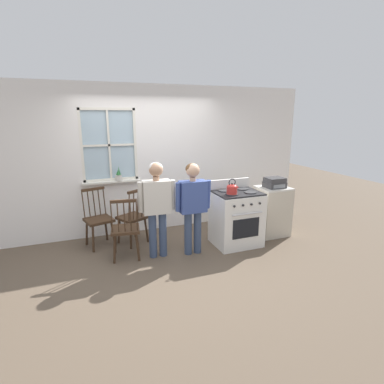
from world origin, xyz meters
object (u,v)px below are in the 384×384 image
object	(u,v)px
potted_plant	(119,176)
side_counter	(272,211)
chair_near_wall	(125,230)
kettle	(232,189)
stereo	(275,183)
stove	(236,217)
chair_by_window	(98,220)
chair_center_cluster	(133,218)
person_teen_center	(193,200)
person_elderly_left	(157,201)

from	to	relation	value
potted_plant	side_counter	xyz separation A→B (m)	(2.61, -0.97, -0.66)
chair_near_wall	kettle	distance (m)	1.78
stereo	side_counter	bearing A→B (deg)	90.00
stove	chair_by_window	bearing A→B (deg)	161.08
kettle	chair_by_window	bearing A→B (deg)	156.41
stove	side_counter	bearing A→B (deg)	10.06
stove	potted_plant	distance (m)	2.19
chair_center_cluster	stereo	distance (m)	2.58
stove	potted_plant	bearing A→B (deg)	147.86
chair_center_cluster	kettle	world-z (taller)	kettle
person_teen_center	chair_center_cluster	bearing A→B (deg)	138.22
chair_center_cluster	chair_by_window	bearing A→B (deg)	-38.77
chair_by_window	chair_near_wall	size ratio (longest dim) A/B	1.00
chair_near_wall	person_teen_center	xyz separation A→B (m)	(1.02, -0.22, 0.43)
kettle	person_teen_center	bearing A→B (deg)	176.13
chair_near_wall	side_counter	bearing A→B (deg)	-170.50
chair_near_wall	person_elderly_left	bearing A→B (deg)	174.70
person_elderly_left	person_teen_center	world-z (taller)	person_elderly_left
person_teen_center	potted_plant	bearing A→B (deg)	128.69
stove	stereo	xyz separation A→B (m)	(0.83, 0.13, 0.51)
chair_near_wall	person_teen_center	size ratio (longest dim) A/B	0.67
kettle	stereo	xyz separation A→B (m)	(1.00, 0.26, -0.04)
chair_near_wall	stove	distance (m)	1.85
potted_plant	chair_center_cluster	bearing A→B (deg)	-73.32
stereo	chair_center_cluster	bearing A→B (deg)	168.08
chair_by_window	chair_center_cluster	xyz separation A→B (m)	(0.56, -0.11, 0.00)
stove	potted_plant	world-z (taller)	potted_plant
chair_by_window	potted_plant	bearing A→B (deg)	25.09
person_teen_center	potted_plant	size ratio (longest dim) A/B	5.45
stereo	kettle	bearing A→B (deg)	-165.56
chair_near_wall	side_counter	size ratio (longest dim) A/B	1.09
chair_center_cluster	stove	xyz separation A→B (m)	(1.64, -0.65, 0.01)
person_elderly_left	side_counter	xyz separation A→B (m)	(2.20, 0.14, -0.46)
kettle	side_counter	distance (m)	1.19
stove	potted_plant	size ratio (longest dim) A/B	4.05
person_teen_center	stereo	bearing A→B (deg)	7.66
stove	chair_near_wall	bearing A→B (deg)	176.03
person_teen_center	stove	size ratio (longest dim) A/B	1.35
chair_center_cluster	person_teen_center	world-z (taller)	person_teen_center
chair_center_cluster	potted_plant	size ratio (longest dim) A/B	3.67
chair_center_cluster	stove	bearing A→B (deg)	130.38
chair_near_wall	person_teen_center	bearing A→B (deg)	177.18
chair_near_wall	kettle	bearing A→B (deg)	-179.73
stove	side_counter	xyz separation A→B (m)	(0.83, 0.15, -0.02)
chair_near_wall	stove	bearing A→B (deg)	-174.88
potted_plant	chair_near_wall	bearing A→B (deg)	-93.84
chair_center_cluster	person_elderly_left	size ratio (longest dim) A/B	0.66
side_counter	stereo	bearing A→B (deg)	-90.00
person_teen_center	stove	world-z (taller)	person_teen_center
kettle	side_counter	bearing A→B (deg)	15.55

